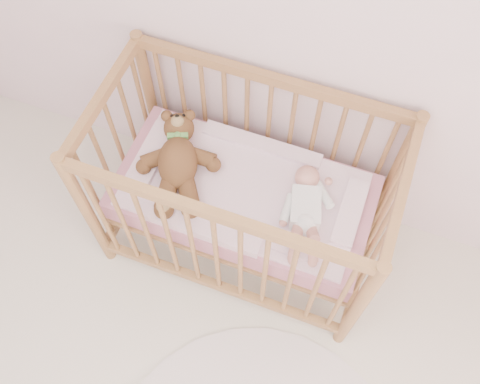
% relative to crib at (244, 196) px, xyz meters
% --- Properties ---
extents(wall_back, '(4.00, 0.02, 2.70)m').
position_rel_crib_xyz_m(wall_back, '(0.05, 0.40, 0.85)').
color(wall_back, white).
rests_on(wall_back, floor).
extents(crib, '(1.36, 0.76, 1.00)m').
position_rel_crib_xyz_m(crib, '(0.00, 0.00, 0.00)').
color(crib, '#AD7A49').
rests_on(crib, floor).
extents(mattress, '(1.22, 0.62, 0.13)m').
position_rel_crib_xyz_m(mattress, '(0.00, 0.00, -0.01)').
color(mattress, pink).
rests_on(mattress, crib).
extents(blanket, '(1.10, 0.58, 0.06)m').
position_rel_crib_xyz_m(blanket, '(0.00, 0.00, 0.06)').
color(blanket, '#F7AAC7').
rests_on(blanket, mattress).
extents(baby, '(0.37, 0.56, 0.12)m').
position_rel_crib_xyz_m(baby, '(0.30, -0.02, 0.14)').
color(baby, white).
rests_on(baby, blanket).
extents(teddy_bear, '(0.61, 0.70, 0.16)m').
position_rel_crib_xyz_m(teddy_bear, '(-0.32, -0.02, 0.15)').
color(teddy_bear, brown).
rests_on(teddy_bear, blanket).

